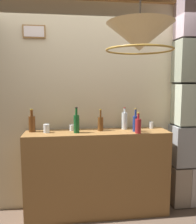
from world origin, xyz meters
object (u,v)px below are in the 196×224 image
liquor_bottle_mezcal (124,121)px  pendant_lamp (140,38)px  liquor_bottle_port (101,123)px  glass_tumbler_rocks (151,125)px  liquor_bottle_vermouth (138,125)px  liquor_bottle_vodka (32,123)px  liquor_bottle_gin (135,123)px  liquor_bottle_amaro (76,123)px  glass_tumbler_highball (46,128)px  glass_tumbler_shot (72,128)px

liquor_bottle_mezcal → pendant_lamp: (-0.16, -1.11, 0.84)m
liquor_bottle_port → glass_tumbler_rocks: 0.69m
liquor_bottle_vermouth → liquor_bottle_port: size_ratio=0.92×
liquor_bottle_vermouth → liquor_bottle_vodka: liquor_bottle_vodka is taller
liquor_bottle_gin → liquor_bottle_vodka: 1.27m
liquor_bottle_amaro → glass_tumbler_rocks: liquor_bottle_amaro is taller
liquor_bottle_vermouth → liquor_bottle_mezcal: bearing=111.0°
liquor_bottle_amaro → liquor_bottle_vodka: bearing=166.0°
liquor_bottle_port → liquor_bottle_mezcal: (0.32, 0.07, 0.02)m
liquor_bottle_amaro → liquor_bottle_vermouth: liquor_bottle_amaro is taller
liquor_bottle_port → pendant_lamp: (0.16, -1.04, 0.85)m
liquor_bottle_vodka → liquor_bottle_gin: bearing=-6.4°
liquor_bottle_vodka → glass_tumbler_highball: liquor_bottle_vodka is taller
liquor_bottle_port → pendant_lamp: size_ratio=0.47×
liquor_bottle_gin → pendant_lamp: 1.30m
liquor_bottle_port → glass_tumbler_shot: 0.37m
liquor_bottle_gin → liquor_bottle_mezcal: bearing=122.7°
liquor_bottle_mezcal → liquor_bottle_port: bearing=-168.4°
liquor_bottle_vermouth → liquor_bottle_mezcal: size_ratio=0.89×
liquor_bottle_port → liquor_bottle_amaro: bearing=-164.8°
liquor_bottle_vodka → liquor_bottle_mezcal: bearing=0.7°
liquor_bottle_vermouth → glass_tumbler_rocks: bearing=46.1°
pendant_lamp → liquor_bottle_port: bearing=98.6°
liquor_bottle_port → pendant_lamp: 1.35m
liquor_bottle_amaro → glass_tumbler_shot: liquor_bottle_amaro is taller
glass_tumbler_shot → pendant_lamp: (0.51, -1.10, 0.91)m
liquor_bottle_vermouth → liquor_bottle_mezcal: (-0.10, 0.27, 0.02)m
glass_tumbler_highball → pendant_lamp: 1.58m
pendant_lamp → liquor_bottle_mezcal: bearing=81.6°
glass_tumbler_highball → liquor_bottle_amaro: bearing=-9.3°
liquor_bottle_mezcal → liquor_bottle_gin: bearing=-57.3°
liquor_bottle_gin → liquor_bottle_amaro: bearing=179.4°
liquor_bottle_amaro → liquor_bottle_port: 0.31m
glass_tumbler_shot → pendant_lamp: 1.51m
liquor_bottle_gin → pendant_lamp: bearing=-105.5°
liquor_bottle_amaro → pendant_lamp: size_ratio=0.53×
liquor_bottle_gin → liquor_bottle_mezcal: (-0.10, 0.16, 0.01)m
liquor_bottle_amaro → glass_tumbler_highball: (-0.36, 0.06, -0.07)m
glass_tumbler_highball → glass_tumbler_rocks: bearing=4.1°
liquor_bottle_port → glass_tumbler_shot: size_ratio=3.71×
liquor_bottle_amaro → pendant_lamp: bearing=-64.3°
liquor_bottle_gin → pendant_lamp: (-0.26, -0.95, 0.84)m
glass_tumbler_rocks → glass_tumbler_shot: size_ratio=1.17×
liquor_bottle_port → glass_tumbler_highball: (-0.66, -0.02, -0.04)m
glass_tumbler_highball → glass_tumbler_shot: 0.32m
liquor_bottle_gin → glass_tumbler_rocks: 0.32m
liquor_bottle_gin → glass_tumbler_highball: bearing=176.5°
liquor_bottle_amaro → liquor_bottle_vermouth: size_ratio=1.24×
liquor_bottle_amaro → liquor_bottle_gin: (0.72, -0.01, -0.01)m
glass_tumbler_rocks → glass_tumbler_shot: 1.04m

